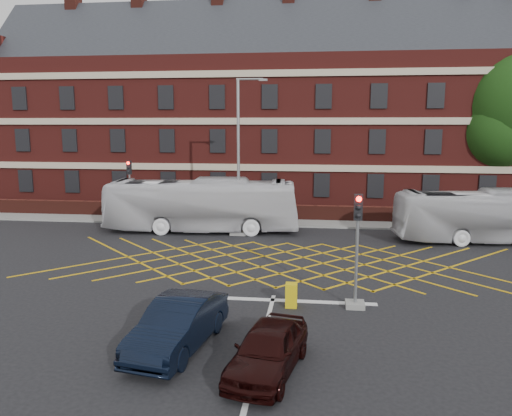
# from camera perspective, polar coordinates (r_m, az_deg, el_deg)

# --- Properties ---
(ground) EXTENTS (120.00, 120.00, 0.00)m
(ground) POSITION_cam_1_polar(r_m,az_deg,el_deg) (23.07, 2.69, -7.53)
(ground) COLOR black
(ground) RESTS_ON ground
(victorian_building) EXTENTS (51.00, 12.17, 20.40)m
(victorian_building) POSITION_cam_1_polar(r_m,az_deg,el_deg) (44.02, 5.30, 10.90)
(victorian_building) COLOR #581A16
(victorian_building) RESTS_ON ground
(boundary_wall) EXTENTS (56.00, 0.50, 1.10)m
(boundary_wall) POSITION_cam_1_polar(r_m,az_deg,el_deg) (35.58, 4.28, -0.54)
(boundary_wall) COLOR #451812
(boundary_wall) RESTS_ON ground
(far_pavement) EXTENTS (60.00, 3.00, 0.12)m
(far_pavement) POSITION_cam_1_polar(r_m,az_deg,el_deg) (34.69, 4.19, -1.63)
(far_pavement) COLOR slate
(far_pavement) RESTS_ON ground
(box_junction_hatching) EXTENTS (8.22, 8.22, 0.02)m
(box_junction_hatching) POSITION_cam_1_polar(r_m,az_deg,el_deg) (24.98, 3.04, -6.17)
(box_junction_hatching) COLOR #CC990C
(box_junction_hatching) RESTS_ON ground
(stop_line) EXTENTS (8.00, 0.30, 0.02)m
(stop_line) POSITION_cam_1_polar(r_m,az_deg,el_deg) (19.75, 1.91, -10.46)
(stop_line) COLOR silver
(stop_line) RESTS_ON ground
(centre_line) EXTENTS (0.15, 14.00, 0.02)m
(centre_line) POSITION_cam_1_polar(r_m,az_deg,el_deg) (13.86, -0.63, -19.64)
(centre_line) COLOR silver
(centre_line) RESTS_ON ground
(bus_left) EXTENTS (12.37, 3.65, 3.40)m
(bus_left) POSITION_cam_1_polar(r_m,az_deg,el_deg) (31.86, -6.19, 0.34)
(bus_left) COLOR silver
(bus_left) RESTS_ON ground
(bus_right) EXTENTS (11.21, 3.71, 3.06)m
(bus_right) POSITION_cam_1_polar(r_m,az_deg,el_deg) (31.86, 25.36, -0.84)
(bus_right) COLOR #BCBCC1
(bus_right) RESTS_ON ground
(car_navy) EXTENTS (2.36, 4.81, 1.52)m
(car_navy) POSITION_cam_1_polar(r_m,az_deg,el_deg) (15.76, -8.89, -13.00)
(car_navy) COLOR black
(car_navy) RESTS_ON ground
(car_maroon) EXTENTS (2.38, 4.22, 1.35)m
(car_maroon) POSITION_cam_1_polar(r_m,az_deg,el_deg) (14.23, 1.37, -15.80)
(car_maroon) COLOR black
(car_maroon) RESTS_ON ground
(traffic_light_near) EXTENTS (0.70, 0.70, 4.27)m
(traffic_light_near) POSITION_cam_1_polar(r_m,az_deg,el_deg) (18.87, 11.41, -6.03)
(traffic_light_near) COLOR slate
(traffic_light_near) RESTS_ON ground
(traffic_light_far) EXTENTS (0.70, 0.70, 4.27)m
(traffic_light_far) POSITION_cam_1_polar(r_m,az_deg,el_deg) (36.05, -14.17, 1.28)
(traffic_light_far) COLOR slate
(traffic_light_far) RESTS_ON ground
(street_lamp) EXTENTS (2.25, 1.00, 9.46)m
(street_lamp) POSITION_cam_1_polar(r_m,az_deg,el_deg) (30.56, -1.89, 3.03)
(street_lamp) COLOR slate
(street_lamp) RESTS_ON ground
(direction_signs) EXTENTS (1.10, 0.16, 2.20)m
(direction_signs) POSITION_cam_1_polar(r_m,az_deg,el_deg) (37.05, -14.79, 0.87)
(direction_signs) COLOR gray
(direction_signs) RESTS_ON ground
(utility_cabinet) EXTENTS (0.43, 0.42, 0.91)m
(utility_cabinet) POSITION_cam_1_polar(r_m,az_deg,el_deg) (18.97, 4.05, -9.91)
(utility_cabinet) COLOR gold
(utility_cabinet) RESTS_ON ground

